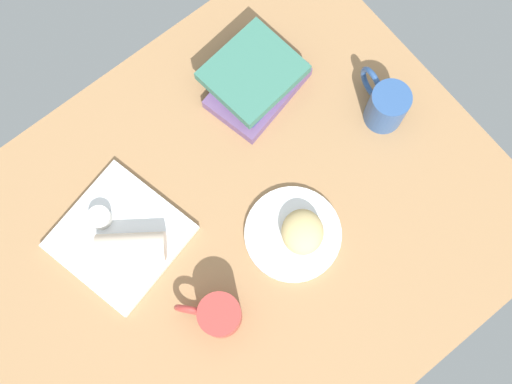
# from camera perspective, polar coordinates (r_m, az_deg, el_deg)

# --- Properties ---
(dining_table) EXTENTS (1.10, 0.90, 0.04)m
(dining_table) POSITION_cam_1_polar(r_m,az_deg,el_deg) (1.32, -1.89, -3.71)
(dining_table) COLOR #9E754C
(dining_table) RESTS_ON ground
(round_plate) EXTENTS (0.20, 0.20, 0.01)m
(round_plate) POSITION_cam_1_polar(r_m,az_deg,el_deg) (1.30, 3.31, -3.77)
(round_plate) COLOR white
(round_plate) RESTS_ON dining_table
(scone_pastry) EXTENTS (0.12, 0.12, 0.06)m
(scone_pastry) POSITION_cam_1_polar(r_m,az_deg,el_deg) (1.26, 4.17, -3.57)
(scone_pastry) COLOR tan
(scone_pastry) RESTS_ON round_plate
(square_plate) EXTENTS (0.28, 0.28, 0.02)m
(square_plate) POSITION_cam_1_polar(r_m,az_deg,el_deg) (1.32, -12.05, -3.92)
(square_plate) COLOR white
(square_plate) RESTS_ON dining_table
(sauce_cup) EXTENTS (0.05, 0.05, 0.03)m
(sauce_cup) POSITION_cam_1_polar(r_m,az_deg,el_deg) (1.32, -13.78, -2.23)
(sauce_cup) COLOR silver
(sauce_cup) RESTS_ON square_plate
(breakfast_wrap) EXTENTS (0.14, 0.13, 0.06)m
(breakfast_wrap) POSITION_cam_1_polar(r_m,az_deg,el_deg) (1.28, -11.10, -4.87)
(breakfast_wrap) COLOR beige
(breakfast_wrap) RESTS_ON square_plate
(book_stack) EXTENTS (0.23, 0.19, 0.08)m
(book_stack) POSITION_cam_1_polar(r_m,az_deg,el_deg) (1.36, -0.03, 10.04)
(book_stack) COLOR #6B4C7A
(book_stack) RESTS_ON dining_table
(coffee_mug) EXTENTS (0.08, 0.14, 0.10)m
(coffee_mug) POSITION_cam_1_polar(r_m,az_deg,el_deg) (1.35, 11.43, 7.73)
(coffee_mug) COLOR #2D518C
(coffee_mug) RESTS_ON dining_table
(second_mug) EXTENTS (0.11, 0.11, 0.09)m
(second_mug) POSITION_cam_1_polar(r_m,az_deg,el_deg) (1.24, -3.43, -10.90)
(second_mug) COLOR #B23833
(second_mug) RESTS_ON dining_table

